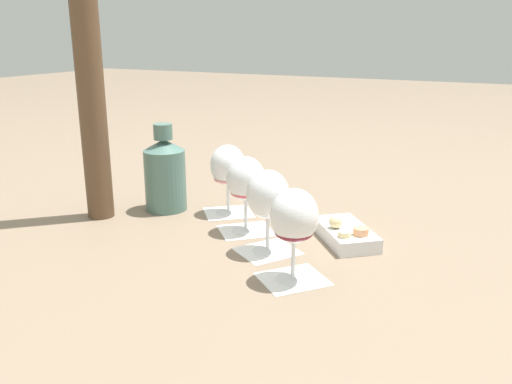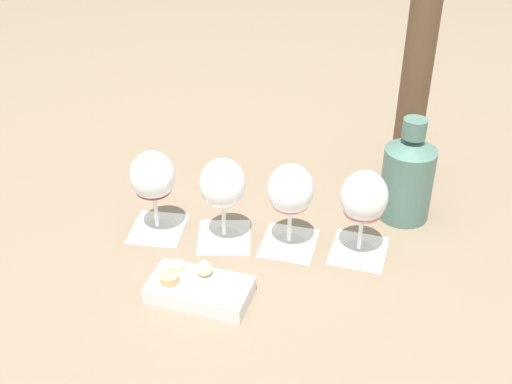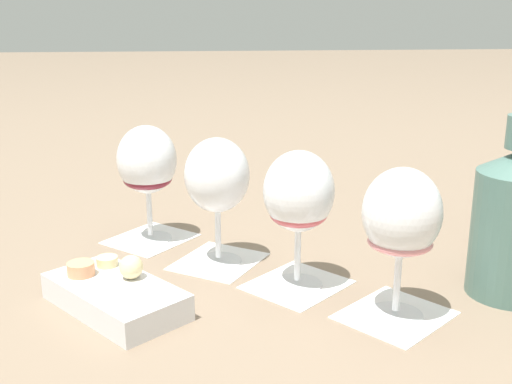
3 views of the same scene
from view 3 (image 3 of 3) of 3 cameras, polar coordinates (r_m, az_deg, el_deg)
The scene contains 10 objects.
ground_plane at distance 0.83m, azimuth -0.11°, elevation -7.20°, with size 8.00×8.00×0.00m, color #7F6B56.
tasting_card_0 at distance 0.74m, azimuth 12.26°, elevation -10.61°, with size 0.15×0.15×0.00m.
tasting_card_1 at distance 0.79m, azimuth 3.67°, elevation -8.18°, with size 0.15×0.15×0.00m.
tasting_card_2 at distance 0.86m, azimuth -3.35°, elevation -6.14°, with size 0.15×0.14×0.00m.
tasting_card_3 at distance 0.95m, azimuth -9.34°, elevation -4.10°, with size 0.15×0.15×0.00m.
wine_glass_0 at distance 0.69m, azimuth 12.81°, elevation -2.34°, with size 0.08×0.08×0.17m.
wine_glass_1 at distance 0.75m, azimuth 3.82°, elevation -0.48°, with size 0.08×0.08×0.17m.
wine_glass_2 at distance 0.82m, azimuth -3.47°, elevation 1.00°, with size 0.08×0.08×0.17m.
wine_glass_3 at distance 0.92m, azimuth -9.66°, elevation 2.40°, with size 0.08×0.08×0.17m.
snack_dish at distance 0.75m, azimuth -12.44°, elevation -8.83°, with size 0.19×0.18×0.06m.
Camera 3 is at (-0.75, 0.07, 0.33)m, focal length 45.00 mm.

